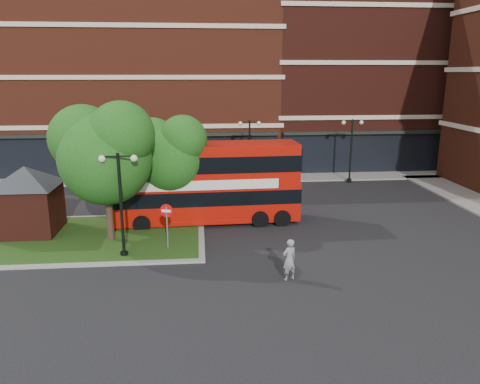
{
  "coord_description": "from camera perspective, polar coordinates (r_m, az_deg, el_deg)",
  "views": [
    {
      "loc": [
        -1.91,
        -20.82,
        8.48
      ],
      "look_at": [
        0.36,
        4.4,
        2.0
      ],
      "focal_mm": 35.0,
      "sensor_mm": 36.0,
      "label": 1
    }
  ],
  "objects": [
    {
      "name": "car_white",
      "position": [
        37.08,
        3.71,
        2.13
      ],
      "size": [
        4.08,
        1.85,
        1.3
      ],
      "primitive_type": "imported",
      "rotation": [
        0.0,
        0.0,
        1.69
      ],
      "color": "silver",
      "rests_on": "ground"
    },
    {
      "name": "no_entry_sign",
      "position": [
        22.86,
        -8.92,
        -3.12
      ],
      "size": [
        0.64,
        0.23,
        2.36
      ],
      "rotation": [
        0.0,
        0.0,
        -0.29
      ],
      "color": "slate",
      "rests_on": "ground"
    },
    {
      "name": "traffic_island",
      "position": [
        25.98,
        -18.49,
        -5.31
      ],
      "size": [
        12.6,
        7.6,
        0.15
      ],
      "color": "gray",
      "rests_on": "ground"
    },
    {
      "name": "lamp_far_right",
      "position": [
        37.7,
        13.39,
        5.34
      ],
      "size": [
        1.72,
        0.36,
        5.0
      ],
      "color": "black",
      "rests_on": "ground"
    },
    {
      "name": "pavement_far",
      "position": [
        38.3,
        -2.17,
        1.65
      ],
      "size": [
        44.0,
        3.0,
        0.12
      ],
      "primitive_type": "cube",
      "color": "slate",
      "rests_on": "ground"
    },
    {
      "name": "bus",
      "position": [
        26.73,
        -4.21,
        1.74
      ],
      "size": [
        10.71,
        2.83,
        4.06
      ],
      "rotation": [
        0.0,
        0.0,
        0.04
      ],
      "color": "#AE1006",
      "rests_on": "ground"
    },
    {
      "name": "woman",
      "position": [
        19.85,
        6.04,
        -8.19
      ],
      "size": [
        0.77,
        0.66,
        1.79
      ],
      "primitive_type": "imported",
      "rotation": [
        0.0,
        0.0,
        3.56
      ],
      "color": "gray",
      "rests_on": "ground"
    },
    {
      "name": "terrace_far_right",
      "position": [
        47.56,
        14.8,
        13.32
      ],
      "size": [
        18.0,
        12.0,
        16.0
      ],
      "primitive_type": "cube",
      "color": "#471911",
      "rests_on": "ground"
    },
    {
      "name": "tree_island_west",
      "position": [
        24.14,
        -16.34,
        4.99
      ],
      "size": [
        5.4,
        4.71,
        7.21
      ],
      "color": "#2D2116",
      "rests_on": "ground"
    },
    {
      "name": "lamp_island",
      "position": [
        22.06,
        -14.34,
        -0.95
      ],
      "size": [
        1.72,
        0.36,
        5.0
      ],
      "color": "black",
      "rests_on": "ground"
    },
    {
      "name": "ground",
      "position": [
        22.56,
        0.08,
        -7.72
      ],
      "size": [
        120.0,
        120.0,
        0.0
      ],
      "primitive_type": "plane",
      "color": "black",
      "rests_on": "ground"
    },
    {
      "name": "terrace_far_left",
      "position": [
        45.25,
        -13.18,
        12.11
      ],
      "size": [
        26.0,
        12.0,
        14.0
      ],
      "primitive_type": "cube",
      "color": "maroon",
      "rests_on": "ground"
    },
    {
      "name": "kiosk",
      "position": [
        27.14,
        -24.56,
        -0.1
      ],
      "size": [
        6.51,
        6.51,
        3.6
      ],
      "color": "#471911",
      "rests_on": "traffic_island"
    },
    {
      "name": "lamp_far_left",
      "position": [
        35.98,
        1.16,
        5.31
      ],
      "size": [
        1.72,
        0.36,
        5.0
      ],
      "color": "black",
      "rests_on": "ground"
    },
    {
      "name": "tree_island_east",
      "position": [
        26.28,
        -8.76,
        4.91
      ],
      "size": [
        4.46,
        3.9,
        6.29
      ],
      "color": "#2D2116",
      "rests_on": "ground"
    },
    {
      "name": "car_silver",
      "position": [
        36.19,
        -2.86,
        1.95
      ],
      "size": [
        4.4,
        2.19,
        1.44
      ],
      "primitive_type": "imported",
      "rotation": [
        0.0,
        0.0,
        1.45
      ],
      "color": "silver",
      "rests_on": "ground"
    }
  ]
}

